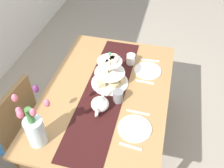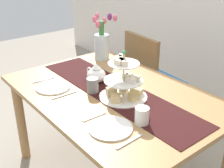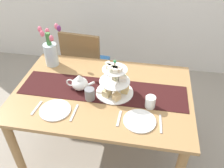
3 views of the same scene
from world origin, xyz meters
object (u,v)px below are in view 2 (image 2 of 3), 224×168
at_px(tulip_vase, 102,43).
at_px(knife_left, 64,95).
at_px(teapot, 96,74).
at_px(mug_grey, 93,85).
at_px(knife_right, 129,142).
at_px(chair_left, 150,78).
at_px(tiered_cake_stand, 124,83).
at_px(dinner_plate_right, 111,128).
at_px(dinner_plate_left, 53,87).
at_px(fork_left, 43,80).
at_px(dining_table, 113,106).
at_px(fork_right, 94,117).
at_px(mug_white_text, 142,116).

bearing_deg(tulip_vase, knife_left, -56.73).
xyz_separation_m(teapot, mug_grey, (0.11, -0.11, -0.01)).
bearing_deg(tulip_vase, knife_right, -30.40).
bearing_deg(knife_right, knife_left, 180.00).
xyz_separation_m(chair_left, knife_right, (0.82, -0.98, 0.22)).
bearing_deg(teapot, mug_grey, -44.55).
relative_size(tiered_cake_stand, dinner_plate_right, 1.32).
distance_m(chair_left, knife_left, 1.03).
distance_m(tulip_vase, dinner_plate_right, 1.05).
height_order(dinner_plate_left, knife_left, dinner_plate_left).
bearing_deg(fork_left, dinner_plate_left, 0.00).
bearing_deg(mug_grey, knife_left, -114.50).
relative_size(knife_right, mug_grey, 1.79).
xyz_separation_m(teapot, dinner_plate_left, (-0.11, -0.28, -0.05)).
relative_size(knife_left, mug_grey, 1.79).
xyz_separation_m(dining_table, fork_right, (0.18, -0.28, 0.11)).
bearing_deg(chair_left, fork_right, -61.83).
bearing_deg(tulip_vase, dinner_plate_right, -34.42).
height_order(dining_table, knife_right, knife_right).
distance_m(teapot, mug_white_text, 0.58).
relative_size(dining_table, knife_right, 8.38).
bearing_deg(teapot, chair_left, 103.04).
distance_m(dining_table, fork_left, 0.53).
xyz_separation_m(dinner_plate_left, mug_white_text, (0.68, 0.16, 0.04)).
bearing_deg(dinner_plate_left, teapot, 67.99).
bearing_deg(dinner_plate_left, tulip_vase, 112.32).
bearing_deg(knife_left, tiered_cake_stand, 47.67).
relative_size(chair_left, mug_white_text, 9.58).
relative_size(knife_left, knife_right, 1.00).
bearing_deg(fork_left, teapot, 47.08).
relative_size(tulip_vase, mug_white_text, 4.20).
bearing_deg(knife_left, tulip_vase, 123.27).
bearing_deg(fork_left, tulip_vase, 99.37).
relative_size(mug_grey, mug_white_text, 1.00).
height_order(dining_table, tulip_vase, tulip_vase).
bearing_deg(fork_right, dinner_plate_left, 180.00).
distance_m(chair_left, tulip_vase, 0.57).
bearing_deg(knife_left, chair_left, 101.35).
relative_size(dinner_plate_left, mug_grey, 2.42).
relative_size(teapot, mug_white_text, 2.51).
relative_size(dining_table, fork_left, 9.49).
bearing_deg(knife_left, fork_left, 180.00).
distance_m(dinner_plate_right, mug_grey, 0.43).
relative_size(tulip_vase, knife_right, 2.35).
height_order(tiered_cake_stand, mug_grey, tiered_cake_stand).
height_order(tulip_vase, knife_left, tulip_vase).
bearing_deg(teapot, mug_white_text, -11.49).
bearing_deg(knife_left, knife_right, 0.00).
height_order(dining_table, tiered_cake_stand, tiered_cake_stand).
height_order(teapot, mug_grey, teapot).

